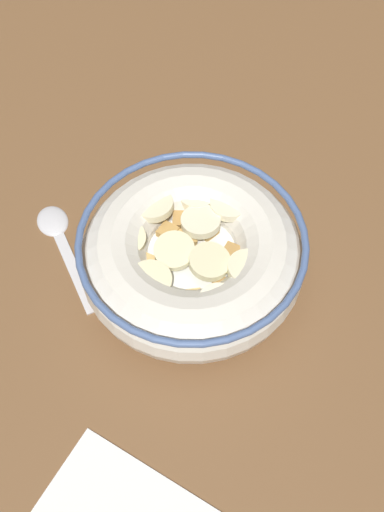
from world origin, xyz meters
TOP-DOWN VIEW (x-y plane):
  - ground_plane at (0.00, 0.00)cm, footprint 136.42×136.42cm
  - cereal_bowl at (-0.01, 0.01)cm, footprint 19.08×19.08cm
  - spoon at (-13.27, 0.31)cm, footprint 10.21×10.60cm

SIDE VIEW (x-z plane):
  - ground_plane at x=0.00cm, z-range -2.00..0.00cm
  - spoon at x=-13.27cm, z-range -0.06..0.74cm
  - cereal_bowl at x=-0.01cm, z-range 0.24..6.12cm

